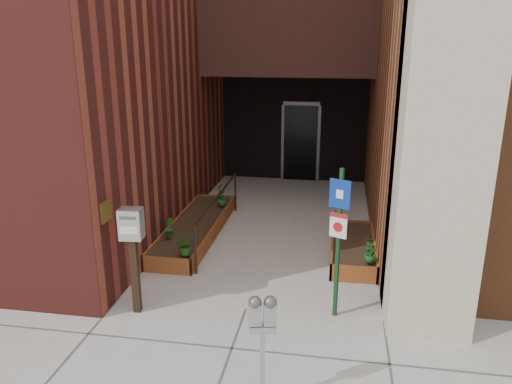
% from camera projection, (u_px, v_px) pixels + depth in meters
% --- Properties ---
extents(ground, '(80.00, 80.00, 0.00)m').
position_uv_depth(ground, '(246.00, 309.00, 7.42)').
color(ground, '#9E9991').
rests_on(ground, ground).
extents(planter_left, '(0.90, 3.60, 0.30)m').
position_uv_depth(planter_left, '(196.00, 229.00, 10.17)').
color(planter_left, brown).
rests_on(planter_left, ground).
extents(planter_right, '(0.80, 2.20, 0.30)m').
position_uv_depth(planter_right, '(353.00, 249.00, 9.20)').
color(planter_right, brown).
rests_on(planter_right, ground).
extents(handrail, '(0.04, 3.34, 0.90)m').
position_uv_depth(handrail, '(218.00, 202.00, 9.87)').
color(handrail, black).
rests_on(handrail, ground).
extents(parking_meter, '(0.31, 0.17, 1.33)m').
position_uv_depth(parking_meter, '(263.00, 322.00, 5.19)').
color(parking_meter, '#9F9FA1').
rests_on(parking_meter, ground).
extents(sign_post, '(0.28, 0.14, 2.21)m').
position_uv_depth(sign_post, '(339.00, 228.00, 6.85)').
color(sign_post, '#13351A').
rests_on(sign_post, ground).
extents(payment_dropbox, '(0.34, 0.27, 1.60)m').
position_uv_depth(payment_dropbox, '(132.00, 239.00, 7.03)').
color(payment_dropbox, black).
rests_on(payment_dropbox, ground).
extents(shrub_left_a, '(0.39, 0.39, 0.36)m').
position_uv_depth(shrub_left_a, '(186.00, 245.00, 8.52)').
color(shrub_left_a, '#1F4F16').
rests_on(shrub_left_a, planter_left).
extents(shrub_left_b, '(0.25, 0.25, 0.36)m').
position_uv_depth(shrub_left_b, '(169.00, 228.00, 9.28)').
color(shrub_left_b, '#1C6220').
rests_on(shrub_left_b, planter_left).
extents(shrub_left_c, '(0.28, 0.28, 0.35)m').
position_uv_depth(shrub_left_c, '(222.00, 198.00, 11.02)').
color(shrub_left_c, '#1F5D1A').
rests_on(shrub_left_c, planter_left).
extents(shrub_left_d, '(0.23, 0.23, 0.36)m').
position_uv_depth(shrub_left_d, '(220.00, 191.00, 11.51)').
color(shrub_left_d, '#1A5C1D').
rests_on(shrub_left_d, planter_left).
extents(shrub_right_a, '(0.26, 0.26, 0.35)m').
position_uv_depth(shrub_right_a, '(370.00, 253.00, 8.21)').
color(shrub_right_a, '#18541C').
rests_on(shrub_right_a, planter_right).
extents(shrub_right_b, '(0.20, 0.20, 0.30)m').
position_uv_depth(shrub_right_b, '(369.00, 244.00, 8.63)').
color(shrub_right_b, '#234F16').
rests_on(shrub_right_b, planter_right).
extents(shrub_right_c, '(0.40, 0.40, 0.35)m').
position_uv_depth(shrub_right_c, '(340.00, 221.00, 9.65)').
color(shrub_right_c, '#275919').
rests_on(shrub_right_c, planter_right).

